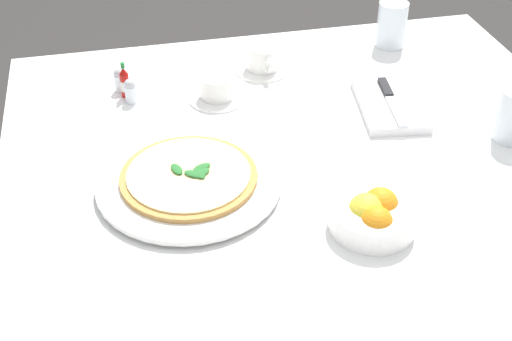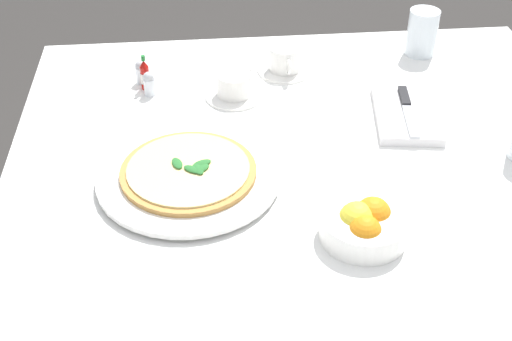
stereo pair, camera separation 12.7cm
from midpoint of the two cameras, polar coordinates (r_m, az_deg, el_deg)
The scene contains 12 objects.
dining_table at distance 1.38m, azimuth 2.50°, elevation -4.29°, with size 1.21×1.21×0.75m.
pizza_plate at distance 1.27m, azimuth -8.45°, elevation -1.04°, with size 0.34×0.34×0.02m.
pizza at distance 1.26m, azimuth -8.50°, elevation -0.54°, with size 0.25×0.25×0.02m.
coffee_cup_back_corner at distance 1.63m, azimuth -1.70°, elevation 9.17°, with size 0.13×0.13×0.06m.
coffee_cup_near_left at distance 1.52m, azimuth -5.66°, elevation 6.74°, with size 0.13×0.13×0.06m.
water_glass_far_right at distance 1.76m, azimuth 9.16°, elevation 11.65°, with size 0.07×0.07×0.11m.
napkin_folded at distance 1.50m, azimuth 8.74°, elevation 5.38°, with size 0.24×0.16×0.02m.
dinner_knife at distance 1.49m, azimuth 8.81°, elevation 5.78°, with size 0.20×0.04×0.01m.
citrus_bowl at distance 1.17m, azimuth 6.69°, elevation -3.80°, with size 0.15×0.15×0.07m.
hot_sauce_bottle at distance 1.56m, azimuth -13.22°, elevation 7.07°, with size 0.02×0.02×0.08m.
salt_shaker at distance 1.54m, azimuth -12.76°, elevation 6.33°, with size 0.03×0.03×0.06m.
pepper_shaker at distance 1.59m, azimuth -13.56°, elevation 7.23°, with size 0.03×0.03×0.06m.
Camera 1 is at (0.99, -0.35, 1.53)m, focal length 48.00 mm.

